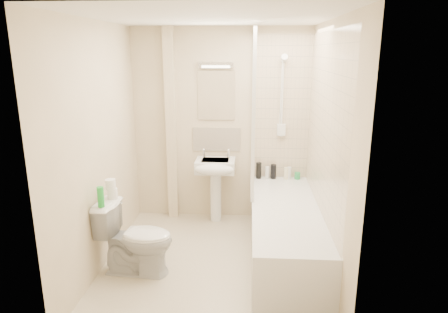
{
  "coord_description": "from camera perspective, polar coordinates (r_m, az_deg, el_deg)",
  "views": [
    {
      "loc": [
        0.36,
        -3.67,
        2.12
      ],
      "look_at": [
        0.11,
        0.2,
        1.08
      ],
      "focal_mm": 32.0,
      "sensor_mm": 36.0,
      "label": 1
    }
  ],
  "objects": [
    {
      "name": "floor",
      "position": [
        4.26,
        -1.68,
        -14.95
      ],
      "size": [
        2.5,
        2.5,
        0.0
      ],
      "primitive_type": "plane",
      "color": "beige",
      "rests_on": "ground"
    },
    {
      "name": "wall_back",
      "position": [
        5.02,
        -0.44,
        4.38
      ],
      "size": [
        2.2,
        0.02,
        2.4
      ],
      "primitive_type": "cube",
      "color": "beige",
      "rests_on": "ground"
    },
    {
      "name": "wall_left",
      "position": [
        4.06,
        -17.47,
        1.13
      ],
      "size": [
        0.02,
        2.5,
        2.4
      ],
      "primitive_type": "cube",
      "color": "beige",
      "rests_on": "ground"
    },
    {
      "name": "wall_right",
      "position": [
        3.86,
        14.68,
        0.64
      ],
      "size": [
        0.02,
        2.5,
        2.4
      ],
      "primitive_type": "cube",
      "color": "beige",
      "rests_on": "ground"
    },
    {
      "name": "ceiling",
      "position": [
        3.7,
        -1.98,
        19.27
      ],
      "size": [
        2.2,
        2.5,
        0.02
      ],
      "primitive_type": "cube",
      "color": "white",
      "rests_on": "wall_back"
    },
    {
      "name": "tile_back",
      "position": [
        4.97,
        8.26,
        6.76
      ],
      "size": [
        0.7,
        0.01,
        1.75
      ],
      "primitive_type": "cube",
      "color": "beige",
      "rests_on": "wall_back"
    },
    {
      "name": "tile_right",
      "position": [
        4.0,
        14.2,
        4.47
      ],
      "size": [
        0.01,
        2.1,
        1.75
      ],
      "primitive_type": "cube",
      "color": "beige",
      "rests_on": "wall_right"
    },
    {
      "name": "pipe_boxing",
      "position": [
        5.04,
        -7.55,
        4.31
      ],
      "size": [
        0.12,
        0.12,
        2.4
      ],
      "primitive_type": "cube",
      "color": "beige",
      "rests_on": "ground"
    },
    {
      "name": "splashback",
      "position": [
        5.05,
        -1.07,
        2.47
      ],
      "size": [
        0.6,
        0.02,
        0.3
      ],
      "primitive_type": "cube",
      "color": "beige",
      "rests_on": "wall_back"
    },
    {
      "name": "mirror",
      "position": [
        4.96,
        -1.1,
        8.69
      ],
      "size": [
        0.46,
        0.01,
        0.6
      ],
      "primitive_type": "cube",
      "color": "white",
      "rests_on": "wall_back"
    },
    {
      "name": "strip_light",
      "position": [
        4.91,
        -1.15,
        12.96
      ],
      "size": [
        0.42,
        0.07,
        0.07
      ],
      "primitive_type": "cube",
      "color": "silver",
      "rests_on": "wall_back"
    },
    {
      "name": "bathtub",
      "position": [
        4.3,
        8.72,
        -10.45
      ],
      "size": [
        0.7,
        2.1,
        0.55
      ],
      "color": "white",
      "rests_on": "ground"
    },
    {
      "name": "shower_screen",
      "position": [
        4.52,
        4.23,
        6.38
      ],
      "size": [
        0.04,
        0.92,
        1.8
      ],
      "color": "white",
      "rests_on": "bathtub"
    },
    {
      "name": "shower_fixture",
      "position": [
        4.91,
        8.33,
        8.08
      ],
      "size": [
        0.1,
        0.16,
        0.99
      ],
      "color": "white",
      "rests_on": "wall_back"
    },
    {
      "name": "pedestal_sink",
      "position": [
        4.93,
        -1.27,
        -2.41
      ],
      "size": [
        0.48,
        0.46,
        0.93
      ],
      "color": "white",
      "rests_on": "ground"
    },
    {
      "name": "bottle_black_a",
      "position": [
        5.05,
        4.98,
        -2.01
      ],
      "size": [
        0.07,
        0.07,
        0.2
      ],
      "primitive_type": "cylinder",
      "color": "black",
      "rests_on": "bathtub"
    },
    {
      "name": "bottle_white_a",
      "position": [
        5.06,
        6.2,
        -2.29
      ],
      "size": [
        0.05,
        0.05,
        0.16
      ],
      "primitive_type": "cylinder",
      "color": "white",
      "rests_on": "bathtub"
    },
    {
      "name": "bottle_black_b",
      "position": [
        5.06,
        7.07,
        -2.15
      ],
      "size": [
        0.07,
        0.07,
        0.18
      ],
      "primitive_type": "cylinder",
      "color": "black",
      "rests_on": "bathtub"
    },
    {
      "name": "bottle_cream",
      "position": [
        5.08,
        8.89,
        -2.38
      ],
      "size": [
        0.06,
        0.06,
        0.15
      ],
      "primitive_type": "cylinder",
      "color": "#F0E9BA",
      "rests_on": "bathtub"
    },
    {
      "name": "bottle_white_b",
      "position": [
        5.08,
        9.27,
        -2.34
      ],
      "size": [
        0.06,
        0.06,
        0.16
      ],
      "primitive_type": "cylinder",
      "color": "silver",
      "rests_on": "bathtub"
    },
    {
      "name": "bottle_green",
      "position": [
        5.1,
        10.43,
        -2.72
      ],
      "size": [
        0.07,
        0.07,
        0.09
      ],
      "primitive_type": "cylinder",
      "color": "green",
      "rests_on": "bathtub"
    },
    {
      "name": "toilet",
      "position": [
        4.03,
        -12.45,
        -11.27
      ],
      "size": [
        0.52,
        0.78,
        0.73
      ],
      "primitive_type": "imported",
      "rotation": [
        0.0,
        0.0,
        1.49
      ],
      "color": "white",
      "rests_on": "ground"
    },
    {
      "name": "toilet_roll_lower",
      "position": [
        4.04,
        -15.66,
        -5.1
      ],
      "size": [
        0.1,
        0.1,
        0.1
      ],
      "primitive_type": "cylinder",
      "color": "white",
      "rests_on": "toilet"
    },
    {
      "name": "toilet_roll_upper",
      "position": [
        3.99,
        -15.92,
        -3.85
      ],
      "size": [
        0.1,
        0.1,
        0.1
      ],
      "primitive_type": "cylinder",
      "color": "white",
      "rests_on": "toilet_roll_lower"
    },
    {
      "name": "green_bottle",
      "position": [
        3.83,
        -17.2,
        -5.55
      ],
      "size": [
        0.06,
        0.06,
        0.19
      ],
      "primitive_type": "cylinder",
      "color": "green",
      "rests_on": "toilet"
    }
  ]
}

